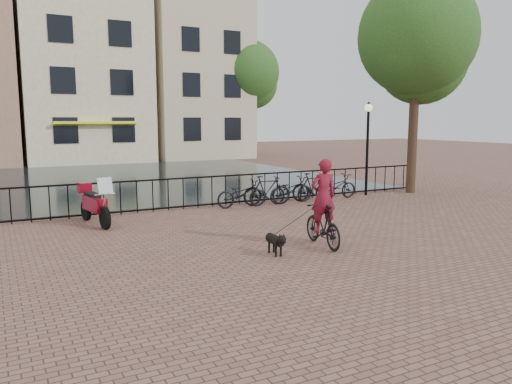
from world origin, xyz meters
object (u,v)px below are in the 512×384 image
lamp_post (368,133)px  motorcycle (94,199)px  cyclist (323,208)px  dog (275,243)px

lamp_post → motorcycle: (-10.16, -0.75, -1.67)m
lamp_post → motorcycle: 10.33m
lamp_post → cyclist: 8.38m
cyclist → dog: cyclist is taller
cyclist → motorcycle: 6.40m
lamp_post → cyclist: size_ratio=1.48×
lamp_post → dog: lamp_post is taller
dog → motorcycle: (-2.82, 4.98, 0.45)m
lamp_post → dog: size_ratio=4.47×
lamp_post → cyclist: (-6.03, -5.62, -1.49)m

